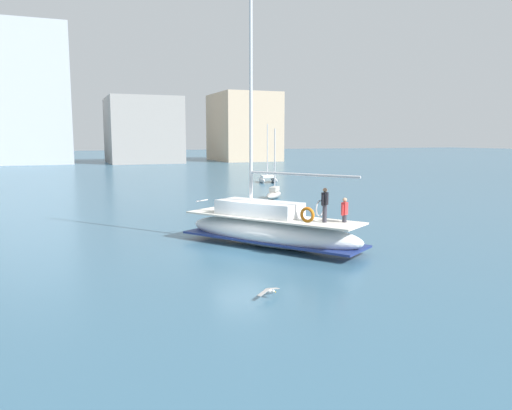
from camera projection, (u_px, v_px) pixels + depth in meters
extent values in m
plane|color=#38607A|center=(240.00, 250.00, 23.62)|extent=(400.00, 400.00, 0.00)
ellipsoid|color=silver|center=(271.00, 232.00, 24.30)|extent=(7.29, 9.33, 1.40)
cube|color=navy|center=(271.00, 239.00, 24.34)|extent=(7.21, 9.19, 0.10)
cube|color=beige|center=(271.00, 217.00, 24.20)|extent=(6.87, 8.83, 0.08)
cube|color=silver|center=(259.00, 208.00, 24.56)|extent=(3.78, 4.53, 0.70)
cylinder|color=silver|center=(251.00, 92.00, 24.08)|extent=(0.16, 0.16, 11.98)
cylinder|color=#B7B7BC|center=(302.00, 174.00, 22.96)|extent=(3.27, 4.87, 0.12)
cylinder|color=silver|center=(202.00, 201.00, 26.64)|extent=(0.78, 0.55, 0.06)
torus|color=orange|center=(307.00, 215.00, 21.68)|extent=(0.50, 0.66, 0.70)
cylinder|color=#33333D|center=(325.00, 214.00, 22.51)|extent=(0.20, 0.20, 0.80)
cube|color=black|center=(325.00, 199.00, 22.42)|extent=(0.38, 0.34, 0.56)
sphere|color=#9E7051|center=(325.00, 190.00, 22.37)|extent=(0.20, 0.20, 0.20)
cylinder|color=black|center=(323.00, 200.00, 22.25)|extent=(0.09, 0.09, 0.50)
cylinder|color=black|center=(327.00, 199.00, 22.61)|extent=(0.09, 0.09, 0.50)
cylinder|color=#33333D|center=(344.00, 218.00, 22.58)|extent=(0.20, 0.20, 0.35)
cube|color=red|center=(345.00, 208.00, 22.52)|extent=(0.38, 0.34, 0.56)
sphere|color=tan|center=(345.00, 200.00, 22.47)|extent=(0.20, 0.20, 0.20)
cylinder|color=red|center=(342.00, 210.00, 22.35)|extent=(0.09, 0.09, 0.50)
cylinder|color=red|center=(347.00, 209.00, 22.71)|extent=(0.09, 0.09, 0.50)
torus|color=silver|center=(320.00, 208.00, 22.62)|extent=(0.67, 0.47, 0.76)
ellipsoid|color=#B7B2A8|center=(274.00, 195.00, 43.74)|extent=(3.02, 3.49, 0.61)
cube|color=#B7B2A8|center=(274.00, 189.00, 43.85)|extent=(1.38, 1.53, 0.40)
cylinder|color=silver|center=(275.00, 160.00, 43.60)|extent=(0.11, 0.11, 5.47)
ellipsoid|color=white|center=(262.00, 180.00, 59.20)|extent=(1.30, 3.91, 0.63)
ellipsoid|color=white|center=(274.00, 180.00, 59.42)|extent=(1.30, 3.91, 0.63)
cube|color=white|center=(268.00, 176.00, 59.26)|extent=(1.93, 2.43, 0.24)
cylinder|color=silver|center=(267.00, 150.00, 59.12)|extent=(0.11, 0.11, 6.05)
ellipsoid|color=silver|center=(269.00, 291.00, 16.56)|extent=(0.34, 0.40, 0.16)
sphere|color=silver|center=(273.00, 291.00, 16.44)|extent=(0.11, 0.11, 0.11)
cone|color=gold|center=(275.00, 292.00, 16.40)|extent=(0.07, 0.08, 0.04)
cube|color=#9E9993|center=(273.00, 288.00, 16.77)|extent=(0.53, 0.39, 0.14)
cube|color=#9E9993|center=(264.00, 292.00, 16.34)|extent=(0.53, 0.39, 0.14)
cube|color=#B2B7BC|center=(29.00, 96.00, 101.83)|extent=(15.91, 15.87, 27.71)
cube|color=gray|center=(143.00, 130.00, 107.18)|extent=(14.75, 16.82, 13.76)
cube|color=#C6AD8E|center=(243.00, 127.00, 116.50)|extent=(13.19, 17.02, 15.43)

